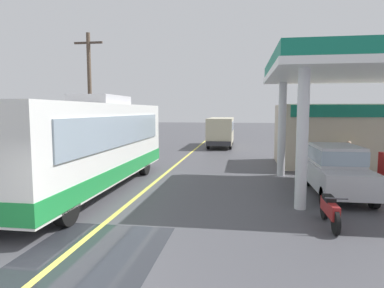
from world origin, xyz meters
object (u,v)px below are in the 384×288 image
at_px(coach_bus_main, 91,146).
at_px(motorcycle_parked_forecourt, 330,210).
at_px(car_at_pump, 336,168).
at_px(minibus_opposing_lane, 221,129).
at_px(pedestrian_near_pump, 348,156).

distance_m(coach_bus_main, motorcycle_parked_forecourt, 8.65).
relative_size(car_at_pump, minibus_opposing_lane, 0.69).
height_order(minibus_opposing_lane, pedestrian_near_pump, minibus_opposing_lane).
xyz_separation_m(coach_bus_main, pedestrian_near_pump, (10.65, 4.41, -0.79)).
distance_m(car_at_pump, pedestrian_near_pump, 4.10).
relative_size(minibus_opposing_lane, motorcycle_parked_forecourt, 3.41).
distance_m(car_at_pump, minibus_opposing_lane, 16.70).
distance_m(minibus_opposing_lane, pedestrian_near_pump, 13.83).
xyz_separation_m(coach_bus_main, car_at_pump, (9.11, 0.61, -0.71)).
relative_size(coach_bus_main, pedestrian_near_pump, 6.65).
bearing_deg(minibus_opposing_lane, motorcycle_parked_forecourt, -77.95).
xyz_separation_m(minibus_opposing_lane, motorcycle_parked_forecourt, (4.13, -19.36, -1.03)).
bearing_deg(motorcycle_parked_forecourt, coach_bus_main, 160.32).
relative_size(coach_bus_main, car_at_pump, 2.63).
distance_m(motorcycle_parked_forecourt, pedestrian_near_pump, 7.75).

